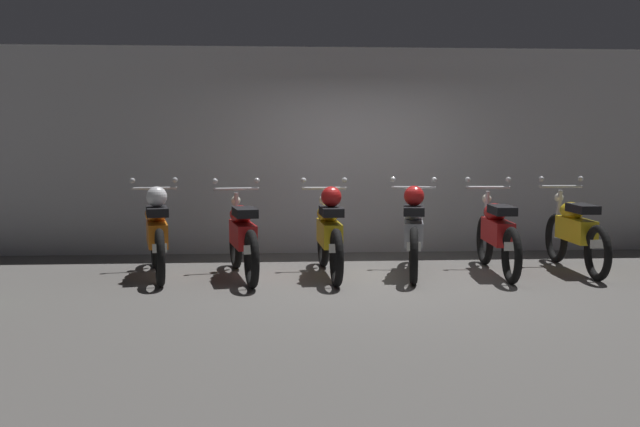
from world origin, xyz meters
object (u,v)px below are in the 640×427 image
Objects in this scene: motorbike_slot_4 at (497,233)px; motorbike_slot_1 at (243,236)px; motorbike_slot_2 at (329,232)px; motorbike_slot_0 at (157,232)px; motorbike_slot_3 at (413,231)px; motorbike_slot_5 at (575,231)px.

motorbike_slot_1 is at bearing -178.84° from motorbike_slot_4.
motorbike_slot_2 is at bearing 1.65° from motorbike_slot_1.
motorbike_slot_0 and motorbike_slot_3 have the same top height.
motorbike_slot_4 is at bearing -1.33° from motorbike_slot_0.
motorbike_slot_2 is at bearing -179.08° from motorbike_slot_4.
motorbike_slot_1 is at bearing -177.53° from motorbike_slot_3.
motorbike_slot_5 is (5.11, 0.02, -0.04)m from motorbike_slot_0.
motorbike_slot_4 is 1.00× the size of motorbike_slot_5.
motorbike_slot_4 is at bearing -1.48° from motorbike_slot_3.
motorbike_slot_1 and motorbike_slot_3 have the same top height.
motorbike_slot_2 is 1.03m from motorbike_slot_3.
motorbike_slot_0 is 2.05m from motorbike_slot_2.
motorbike_slot_2 is 1.00× the size of motorbike_slot_4.
motorbike_slot_4 is at bearing -173.52° from motorbike_slot_5.
motorbike_slot_1 is at bearing -8.78° from motorbike_slot_0.
motorbike_slot_2 and motorbike_slot_3 have the same top height.
motorbike_slot_0 is 4.09m from motorbike_slot_4.
motorbike_slot_1 is 4.10m from motorbike_slot_5.
motorbike_slot_2 and motorbike_slot_4 have the same top height.
motorbike_slot_4 is (4.09, -0.10, -0.04)m from motorbike_slot_0.
motorbike_slot_0 is at bearing 176.42° from motorbike_slot_2.
motorbike_slot_1 and motorbike_slot_2 have the same top height.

